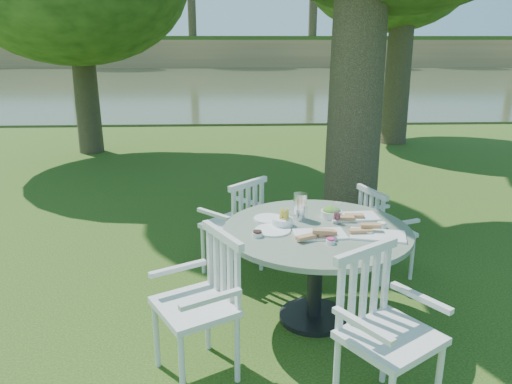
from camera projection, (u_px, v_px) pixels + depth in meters
ground at (257, 286)px, 4.62m from camera, size 140.00×140.00×0.00m
table at (316, 246)px, 3.89m from camera, size 1.45×1.45×0.79m
chair_ne at (379, 226)px, 4.68m from camera, size 0.54×0.56×0.87m
chair_nw at (239, 220)px, 4.69m from camera, size 0.66×0.66×0.96m
chair_sw at (208, 293)px, 3.29m from camera, size 0.65×0.66×0.99m
chair_se at (378, 319)px, 2.96m from camera, size 0.69×0.68×1.01m
tableware at (317, 220)px, 3.92m from camera, size 1.15×0.69×0.22m
river at (236, 83)px, 26.59m from camera, size 100.00×28.00×0.12m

